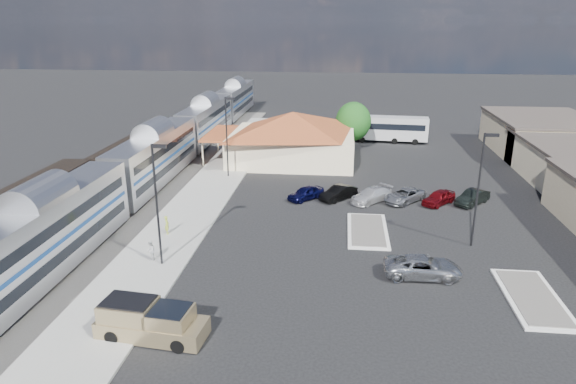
# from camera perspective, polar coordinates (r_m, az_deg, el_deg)

# --- Properties ---
(ground) EXTENTS (280.00, 280.00, 0.00)m
(ground) POSITION_cam_1_polar(r_m,az_deg,el_deg) (41.79, 3.42, -5.22)
(ground) COLOR black
(ground) RESTS_ON ground
(railbed) EXTENTS (16.00, 100.00, 0.12)m
(railbed) POSITION_cam_1_polar(r_m,az_deg,el_deg) (54.12, -18.90, -0.53)
(railbed) COLOR #4C4944
(railbed) RESTS_ON ground
(platform) EXTENTS (5.50, 92.00, 0.18)m
(platform) POSITION_cam_1_polar(r_m,az_deg,el_deg) (49.20, -10.31, -1.64)
(platform) COLOR gray
(platform) RESTS_ON ground
(passenger_train) EXTENTS (3.00, 104.00, 5.55)m
(passenger_train) POSITION_cam_1_polar(r_m,az_deg,el_deg) (56.18, -14.53, 3.57)
(passenger_train) COLOR silver
(passenger_train) RESTS_ON ground
(freight_cars) EXTENTS (2.80, 46.00, 4.00)m
(freight_cars) POSITION_cam_1_polar(r_m,az_deg,el_deg) (48.86, -25.86, -1.13)
(freight_cars) COLOR black
(freight_cars) RESTS_ON ground
(station_depot) EXTENTS (18.35, 12.24, 6.20)m
(station_depot) POSITION_cam_1_polar(r_m,az_deg,el_deg) (64.00, 0.48, 6.20)
(station_depot) COLOR beige
(station_depot) RESTS_ON ground
(traffic_island_south) EXTENTS (3.30, 7.50, 0.21)m
(traffic_island_south) POSITION_cam_1_polar(r_m,az_deg,el_deg) (43.62, 8.83, -4.22)
(traffic_island_south) COLOR silver
(traffic_island_south) RESTS_ON ground
(traffic_island_north) EXTENTS (3.30, 7.50, 0.21)m
(traffic_island_north) POSITION_cam_1_polar(r_m,az_deg,el_deg) (36.68, 25.53, -10.55)
(traffic_island_north) COLOR silver
(traffic_island_north) RESTS_ON ground
(lamp_plat_s) EXTENTS (1.08, 0.25, 9.00)m
(lamp_plat_s) POSITION_cam_1_polar(r_m,az_deg,el_deg) (36.43, -14.31, -0.42)
(lamp_plat_s) COLOR black
(lamp_plat_s) RESTS_ON ground
(lamp_plat_n) EXTENTS (1.08, 0.25, 9.00)m
(lamp_plat_n) POSITION_cam_1_polar(r_m,az_deg,el_deg) (56.82, -6.75, 6.76)
(lamp_plat_n) COLOR black
(lamp_plat_n) RESTS_ON ground
(lamp_lot) EXTENTS (1.08, 0.25, 9.00)m
(lamp_lot) POSITION_cam_1_polar(r_m,az_deg,el_deg) (41.25, 20.60, 1.17)
(lamp_lot) COLOR black
(lamp_lot) RESTS_ON ground
(tree_depot) EXTENTS (4.71, 4.71, 6.63)m
(tree_depot) POSITION_cam_1_polar(r_m,az_deg,el_deg) (69.42, 7.26, 7.78)
(tree_depot) COLOR #382314
(tree_depot) RESTS_ON ground
(pickup_truck) EXTENTS (6.24, 2.81, 2.09)m
(pickup_truck) POSITION_cam_1_polar(r_m,az_deg,el_deg) (30.20, -14.88, -13.77)
(pickup_truck) COLOR tan
(pickup_truck) RESTS_ON ground
(suv) EXTENTS (5.40, 2.59, 1.48)m
(suv) POSITION_cam_1_polar(r_m,az_deg,el_deg) (36.77, 14.79, -8.05)
(suv) COLOR #A2A5AA
(suv) RESTS_ON ground
(coach_bus) EXTENTS (11.62, 3.38, 3.68)m
(coach_bus) POSITION_cam_1_polar(r_m,az_deg,el_deg) (75.93, 10.96, 7.05)
(coach_bus) COLOR silver
(coach_bus) RESTS_ON ground
(person_a) EXTENTS (0.54, 0.66, 1.55)m
(person_a) POSITION_cam_1_polar(r_m,az_deg,el_deg) (43.11, -13.30, -3.57)
(person_a) COLOR #A7BA3A
(person_a) RESTS_ON platform
(person_b) EXTENTS (0.74, 0.86, 1.56)m
(person_b) POSITION_cam_1_polar(r_m,az_deg,el_deg) (38.73, -15.04, -6.31)
(person_b) COLOR silver
(person_b) RESTS_ON platform
(parked_car_a) EXTENTS (3.87, 3.94, 1.34)m
(parked_car_a) POSITION_cam_1_polar(r_m,az_deg,el_deg) (50.51, 1.99, -0.11)
(parked_car_a) COLOR #0B0C38
(parked_car_a) RESTS_ON ground
(parked_car_b) EXTENTS (3.87, 4.09, 1.38)m
(parked_car_b) POSITION_cam_1_polar(r_m,az_deg,el_deg) (50.67, 5.63, -0.11)
(parked_car_b) COLOR black
(parked_car_b) RESTS_ON ground
(parked_car_c) EXTENTS (4.69, 4.76, 1.38)m
(parked_car_c) POSITION_cam_1_polar(r_m,az_deg,el_deg) (50.48, 9.26, -0.34)
(parked_car_c) COLOR silver
(parked_car_c) RESTS_ON ground
(parked_car_d) EXTENTS (4.78, 4.92, 1.30)m
(parked_car_d) POSITION_cam_1_polar(r_m,az_deg,el_deg) (51.06, 12.83, -0.39)
(parked_car_d) COLOR gray
(parked_car_d) RESTS_ON ground
(parked_car_e) EXTENTS (3.86, 4.08, 1.37)m
(parked_car_e) POSITION_cam_1_polar(r_m,az_deg,el_deg) (51.26, 16.41, -0.58)
(parked_car_e) COLOR maroon
(parked_car_e) RESTS_ON ground
(parked_car_f) EXTENTS (3.91, 4.13, 1.39)m
(parked_car_f) POSITION_cam_1_polar(r_m,az_deg,el_deg) (52.22, 19.81, -0.58)
(parked_car_f) COLOR black
(parked_car_f) RESTS_ON ground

